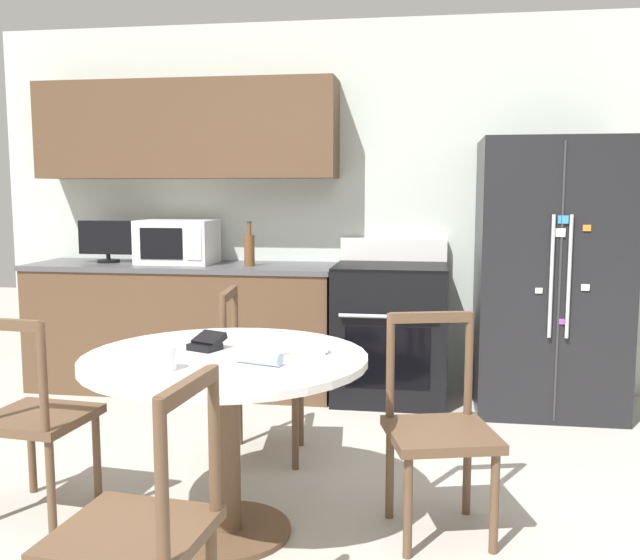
{
  "coord_description": "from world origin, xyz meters",
  "views": [
    {
      "loc": [
        0.61,
        -2.5,
        1.42
      ],
      "look_at": [
        0.04,
        1.15,
        0.95
      ],
      "focal_mm": 40.0,
      "sensor_mm": 36.0,
      "label": 1
    }
  ],
  "objects_px": {
    "microwave": "(178,242)",
    "candle_glass": "(164,360)",
    "countertop_tv": "(108,240)",
    "refrigerator": "(549,276)",
    "dining_chair_right": "(439,431)",
    "dining_chair_far": "(260,377)",
    "dining_chair_near": "(141,534)",
    "dining_chair_left": "(34,419)",
    "oven_range": "(390,331)",
    "wallet": "(207,343)",
    "counter_bottle": "(249,249)"
  },
  "relations": [
    {
      "from": "counter_bottle",
      "to": "candle_glass",
      "type": "relative_size",
      "value": 3.51
    },
    {
      "from": "dining_chair_near",
      "to": "wallet",
      "type": "xyz_separation_m",
      "value": [
        -0.11,
        0.97,
        0.35
      ]
    },
    {
      "from": "dining_chair_near",
      "to": "counter_bottle",
      "type": "bearing_deg",
      "value": 13.57
    },
    {
      "from": "microwave",
      "to": "candle_glass",
      "type": "xyz_separation_m",
      "value": [
        0.81,
        -2.39,
        -0.26
      ]
    },
    {
      "from": "dining_chair_left",
      "to": "candle_glass",
      "type": "bearing_deg",
      "value": -17.36
    },
    {
      "from": "dining_chair_near",
      "to": "dining_chair_far",
      "type": "bearing_deg",
      "value": 7.71
    },
    {
      "from": "oven_range",
      "to": "wallet",
      "type": "distance_m",
      "value": 2.09
    },
    {
      "from": "dining_chair_left",
      "to": "candle_glass",
      "type": "xyz_separation_m",
      "value": [
        0.72,
        -0.3,
        0.36
      ]
    },
    {
      "from": "countertop_tv",
      "to": "dining_chair_left",
      "type": "distance_m",
      "value": 2.24
    },
    {
      "from": "dining_chair_near",
      "to": "candle_glass",
      "type": "relative_size",
      "value": 10.3
    },
    {
      "from": "countertop_tv",
      "to": "dining_chair_right",
      "type": "bearing_deg",
      "value": -39.68
    },
    {
      "from": "oven_range",
      "to": "dining_chair_left",
      "type": "distance_m",
      "value": 2.47
    },
    {
      "from": "dining_chair_far",
      "to": "dining_chair_near",
      "type": "height_order",
      "value": "same"
    },
    {
      "from": "dining_chair_far",
      "to": "wallet",
      "type": "relative_size",
      "value": 5.51
    },
    {
      "from": "oven_range",
      "to": "dining_chair_right",
      "type": "bearing_deg",
      "value": -80.81
    },
    {
      "from": "counter_bottle",
      "to": "dining_chair_far",
      "type": "distance_m",
      "value": 1.33
    },
    {
      "from": "refrigerator",
      "to": "wallet",
      "type": "distance_m",
      "value": 2.54
    },
    {
      "from": "oven_range",
      "to": "dining_chair_near",
      "type": "xyz_separation_m",
      "value": [
        -0.55,
        -2.93,
        -0.03
      ]
    },
    {
      "from": "dining_chair_right",
      "to": "candle_glass",
      "type": "relative_size",
      "value": 10.3
    },
    {
      "from": "dining_chair_far",
      "to": "candle_glass",
      "type": "xyz_separation_m",
      "value": [
        -0.08,
        -1.13,
        0.36
      ]
    },
    {
      "from": "dining_chair_far",
      "to": "microwave",
      "type": "bearing_deg",
      "value": -150.28
    },
    {
      "from": "oven_range",
      "to": "dining_chair_near",
      "type": "height_order",
      "value": "oven_range"
    },
    {
      "from": "dining_chair_far",
      "to": "dining_chair_near",
      "type": "xyz_separation_m",
      "value": [
        0.07,
        -1.75,
        0.0
      ]
    },
    {
      "from": "wallet",
      "to": "dining_chair_left",
      "type": "bearing_deg",
      "value": -176.14
    },
    {
      "from": "counter_bottle",
      "to": "wallet",
      "type": "relative_size",
      "value": 1.88
    },
    {
      "from": "refrigerator",
      "to": "dining_chair_right",
      "type": "distance_m",
      "value": 2.02
    },
    {
      "from": "countertop_tv",
      "to": "dining_chair_near",
      "type": "xyz_separation_m",
      "value": [
        1.49,
        -2.98,
        -0.63
      ]
    },
    {
      "from": "countertop_tv",
      "to": "candle_glass",
      "type": "relative_size",
      "value": 4.84
    },
    {
      "from": "refrigerator",
      "to": "oven_range",
      "type": "distance_m",
      "value": 1.09
    },
    {
      "from": "countertop_tv",
      "to": "dining_chair_far",
      "type": "bearing_deg",
      "value": -41.04
    },
    {
      "from": "dining_chair_near",
      "to": "candle_glass",
      "type": "distance_m",
      "value": 0.73
    },
    {
      "from": "counter_bottle",
      "to": "dining_chair_far",
      "type": "height_order",
      "value": "counter_bottle"
    },
    {
      "from": "oven_range",
      "to": "dining_chair_right",
      "type": "distance_m",
      "value": 1.92
    },
    {
      "from": "microwave",
      "to": "countertop_tv",
      "type": "relative_size",
      "value": 1.23
    },
    {
      "from": "refrigerator",
      "to": "counter_bottle",
      "type": "relative_size",
      "value": 5.66
    },
    {
      "from": "dining_chair_far",
      "to": "candle_glass",
      "type": "relative_size",
      "value": 10.3
    },
    {
      "from": "dining_chair_near",
      "to": "candle_glass",
      "type": "bearing_deg",
      "value": 19.58
    },
    {
      "from": "counter_bottle",
      "to": "candle_glass",
      "type": "bearing_deg",
      "value": -83.41
    },
    {
      "from": "dining_chair_far",
      "to": "dining_chair_near",
      "type": "distance_m",
      "value": 1.75
    },
    {
      "from": "candle_glass",
      "to": "dining_chair_right",
      "type": "bearing_deg",
      "value": 22.63
    },
    {
      "from": "dining_chair_right",
      "to": "countertop_tv",
      "type": "bearing_deg",
      "value": -54.6
    },
    {
      "from": "refrigerator",
      "to": "candle_glass",
      "type": "xyz_separation_m",
      "value": [
        -1.72,
        -2.26,
        -0.07
      ]
    },
    {
      "from": "refrigerator",
      "to": "dining_chair_right",
      "type": "relative_size",
      "value": 1.93
    },
    {
      "from": "refrigerator",
      "to": "dining_chair_left",
      "type": "height_order",
      "value": "refrigerator"
    },
    {
      "from": "countertop_tv",
      "to": "wallet",
      "type": "distance_m",
      "value": 2.45
    },
    {
      "from": "dining_chair_far",
      "to": "candle_glass",
      "type": "height_order",
      "value": "dining_chair_far"
    },
    {
      "from": "oven_range",
      "to": "counter_bottle",
      "type": "height_order",
      "value": "counter_bottle"
    },
    {
      "from": "oven_range",
      "to": "refrigerator",
      "type": "bearing_deg",
      "value": -3.22
    },
    {
      "from": "oven_range",
      "to": "dining_chair_near",
      "type": "distance_m",
      "value": 2.98
    },
    {
      "from": "dining_chair_right",
      "to": "wallet",
      "type": "height_order",
      "value": "dining_chair_right"
    }
  ]
}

